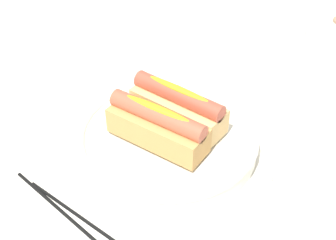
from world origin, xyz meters
The scene contains 8 objects.
ground_plane centered at (0.00, 0.00, 0.00)m, with size 2.40×2.40×0.00m, color silver.
serving_bowl centered at (0.02, -0.02, 0.02)m, with size 0.27×0.27×0.04m.
hotdog_front centered at (0.03, -0.05, 0.06)m, with size 0.16×0.07×0.06m.
hotdog_back centered at (0.02, 0.01, 0.06)m, with size 0.15×0.06×0.06m.
water_glass centered at (0.24, -0.02, 0.04)m, with size 0.07×0.07×0.09m.
paper_towel_roll centered at (0.12, 0.29, 0.07)m, with size 0.11×0.11×0.13m.
chopstick_near centered at (0.04, -0.20, 0.00)m, with size 0.01×0.01×0.22m, color black.
chopstick_far centered at (0.01, -0.21, 0.00)m, with size 0.01×0.01×0.22m, color black.
Camera 1 is at (0.38, -0.40, 0.48)m, focal length 49.24 mm.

